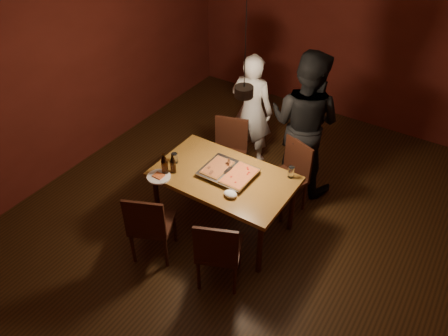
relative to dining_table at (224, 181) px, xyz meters
The scene contains 19 objects.
room_shell 0.75m from the dining_table, 36.68° to the left, with size 6.00×6.00×6.00m.
dining_table is the anchor object (origin of this frame).
chair_far_left 0.85m from the dining_table, 118.56° to the left, with size 0.52×0.52×0.49m.
chair_far_right 0.87m from the dining_table, 57.64° to the left, with size 0.54×0.54×0.49m.
chair_near_left 0.92m from the dining_table, 114.68° to the right, with size 0.55×0.55×0.49m.
chair_near_right 0.85m from the dining_table, 61.02° to the right, with size 0.55×0.55×0.49m.
pizza_tray 0.11m from the dining_table, 47.99° to the left, with size 0.55×0.45×0.05m, color silver.
pizza_meat 0.17m from the dining_table, 169.54° to the left, with size 0.23×0.36×0.02m, color maroon.
pizza_cheese 0.22m from the dining_table, ahead, with size 0.27×0.42×0.02m, color gold.
spatula 0.15m from the dining_table, 58.21° to the left, with size 0.09×0.24×0.04m, color silver, non-canonical shape.
beer_bottle_a 0.67m from the dining_table, 149.45° to the right, with size 0.07×0.07×0.27m.
beer_bottle_b 0.58m from the dining_table, 152.83° to the right, with size 0.06×0.06×0.23m.
water_glass_left 0.61m from the dining_table, 169.84° to the right, with size 0.07×0.07×0.12m, color silver.
water_glass_right 0.73m from the dining_table, 30.83° to the left, with size 0.06×0.06×0.13m, color silver.
plate_slice 0.70m from the dining_table, 144.20° to the right, with size 0.25×0.25×0.03m.
napkin 0.36m from the dining_table, 46.07° to the right, with size 0.14×0.11×0.06m, color white.
diner_white 1.36m from the dining_table, 107.53° to the left, with size 0.57×0.37×1.56m, color white.
diner_dark 1.26m from the dining_table, 72.47° to the left, with size 0.89×0.69×1.83m, color black.
pendant_lamp 1.10m from the dining_table, 36.68° to the left, with size 0.18×0.18×1.10m.
Camera 1 is at (1.83, -3.16, 3.71)m, focal length 35.00 mm.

